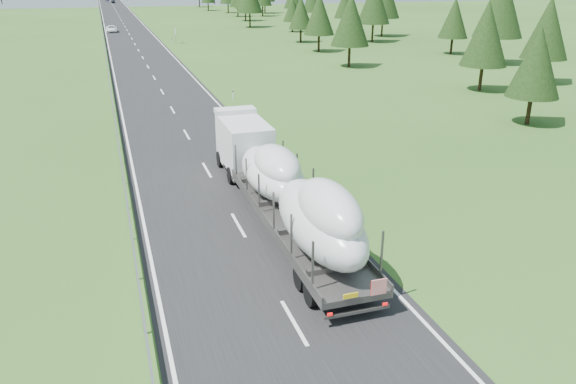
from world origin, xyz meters
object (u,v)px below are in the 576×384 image
object	(u,v)px
boat_truck	(282,182)
distant_car_dark	(113,1)
highway_sign	(175,33)
distant_van	(112,29)

from	to	relation	value
boat_truck	distant_car_dark	size ratio (longest dim) A/B	5.17
highway_sign	distant_car_dark	world-z (taller)	highway_sign
boat_truck	distant_van	distance (m)	105.10
distant_car_dark	highway_sign	bearing A→B (deg)	-84.69
highway_sign	boat_truck	size ratio (longest dim) A/B	0.13
highway_sign	distant_van	distance (m)	26.64
boat_truck	distant_car_dark	bearing A→B (deg)	90.38
highway_sign	distant_van	world-z (taller)	highway_sign
distant_van	boat_truck	bearing A→B (deg)	-84.25
boat_truck	distant_van	world-z (taller)	boat_truck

